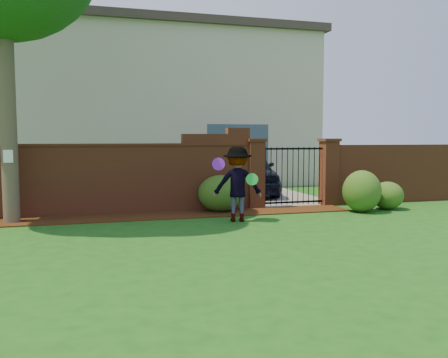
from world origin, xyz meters
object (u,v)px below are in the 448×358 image
object	(u,v)px
man	(237,184)
frisbee_green	(252,179)
car	(245,171)
frisbee_purple	(218,164)

from	to	relation	value
man	frisbee_green	distance (m)	0.39
frisbee_green	car	bearing A→B (deg)	73.08
car	frisbee_green	world-z (taller)	car
man	frisbee_purple	size ratio (longest dim) A/B	5.93
man	frisbee_green	bearing A→B (deg)	149.71
car	man	world-z (taller)	man
frisbee_purple	frisbee_green	xyz separation A→B (m)	(0.72, -0.20, -0.34)
frisbee_green	frisbee_purple	bearing A→B (deg)	164.33
car	man	distance (m)	5.22
car	frisbee_purple	size ratio (longest dim) A/B	16.01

